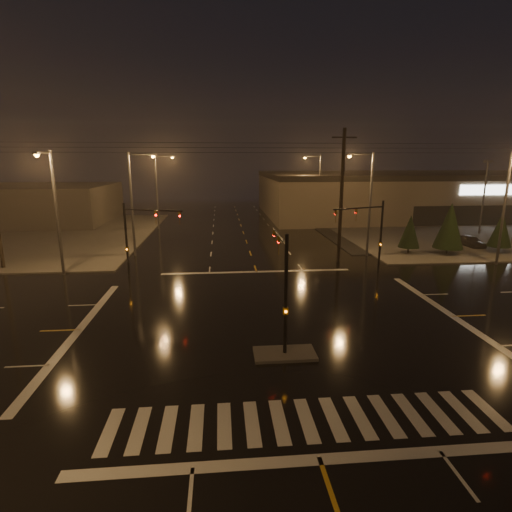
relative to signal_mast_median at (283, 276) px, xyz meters
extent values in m
plane|color=black|center=(0.00, 3.07, -3.75)|extent=(140.00, 140.00, 0.00)
cube|color=#46443F|center=(30.00, 33.07, -3.69)|extent=(36.00, 36.00, 0.12)
cube|color=#46443F|center=(-30.00, 33.07, -3.69)|extent=(36.00, 36.00, 0.12)
cube|color=#46443F|center=(0.00, -0.93, -3.68)|extent=(3.00, 1.60, 0.15)
cube|color=beige|center=(0.00, -5.93, -3.75)|extent=(15.00, 2.60, 0.01)
cube|color=beige|center=(0.00, -7.93, -3.75)|extent=(16.00, 0.50, 0.01)
cube|color=beige|center=(0.00, 14.07, -3.75)|extent=(16.00, 0.50, 0.01)
cube|color=black|center=(35.00, 31.07, -3.71)|extent=(50.00, 24.00, 0.08)
cube|color=#746C53|center=(35.00, 49.07, -0.25)|extent=(60.00, 28.00, 7.00)
cube|color=black|center=(35.00, 49.07, 3.05)|extent=(60.20, 28.20, 0.80)
cube|color=white|center=(35.00, 34.97, 1.45)|extent=(9.00, 0.20, 1.40)
cube|color=black|center=(35.00, 35.02, -2.15)|extent=(22.00, 0.15, 2.80)
cube|color=#433F3B|center=(-35.00, 45.07, -0.95)|extent=(30.00, 18.00, 5.60)
cylinder|color=black|center=(0.00, -0.93, -0.75)|extent=(0.18, 0.18, 6.00)
cylinder|color=black|center=(0.00, 1.32, 1.75)|extent=(0.12, 4.50, 0.12)
imported|color=#594707|center=(0.00, 3.35, 1.70)|extent=(0.16, 0.20, 1.00)
cube|color=#594707|center=(0.00, -0.93, -1.45)|extent=(0.25, 0.18, 0.35)
cylinder|color=black|center=(10.50, 13.57, -0.75)|extent=(0.18, 0.18, 6.00)
cylinder|color=black|center=(8.15, 12.72, 1.75)|extent=(4.74, 1.82, 0.12)
imported|color=#594707|center=(6.04, 11.95, 1.70)|extent=(0.24, 0.22, 1.00)
cube|color=#594707|center=(10.50, 13.57, -1.45)|extent=(0.25, 0.18, 0.35)
cylinder|color=black|center=(-10.50, 13.57, -0.75)|extent=(0.18, 0.18, 6.00)
cylinder|color=black|center=(-8.15, 12.72, 1.75)|extent=(4.74, 1.82, 0.12)
imported|color=#594707|center=(-6.04, 11.95, 1.70)|extent=(0.24, 0.22, 1.00)
cube|color=#594707|center=(-10.50, 13.57, -1.45)|extent=(0.25, 0.18, 0.35)
cylinder|color=#38383A|center=(-11.50, 21.07, 1.25)|extent=(0.24, 0.24, 10.00)
cylinder|color=#38383A|center=(-10.30, 21.07, 6.05)|extent=(2.40, 0.14, 0.14)
cube|color=#38383A|center=(-9.20, 21.07, 6.00)|extent=(0.70, 0.30, 0.18)
sphere|color=#FF9A2D|center=(-9.20, 21.07, 5.87)|extent=(0.32, 0.32, 0.32)
cylinder|color=#38383A|center=(-11.50, 37.07, 1.25)|extent=(0.24, 0.24, 10.00)
cylinder|color=#38383A|center=(-10.30, 37.07, 6.05)|extent=(2.40, 0.14, 0.14)
cube|color=#38383A|center=(-9.20, 37.07, 6.00)|extent=(0.70, 0.30, 0.18)
sphere|color=#FF9A2D|center=(-9.20, 37.07, 5.87)|extent=(0.32, 0.32, 0.32)
cylinder|color=#38383A|center=(11.50, 19.07, 1.25)|extent=(0.24, 0.24, 10.00)
cylinder|color=#38383A|center=(10.30, 19.07, 6.05)|extent=(2.40, 0.14, 0.14)
cube|color=#38383A|center=(9.20, 19.07, 6.00)|extent=(0.70, 0.30, 0.18)
sphere|color=#FF9A2D|center=(9.20, 19.07, 5.87)|extent=(0.32, 0.32, 0.32)
cylinder|color=#38383A|center=(11.50, 39.07, 1.25)|extent=(0.24, 0.24, 10.00)
cylinder|color=#38383A|center=(10.30, 39.07, 6.05)|extent=(2.40, 0.14, 0.14)
cube|color=#38383A|center=(9.20, 39.07, 6.00)|extent=(0.70, 0.30, 0.18)
sphere|color=#FF9A2D|center=(9.20, 39.07, 5.87)|extent=(0.32, 0.32, 0.32)
cylinder|color=#38383A|center=(-16.00, 14.57, 1.25)|extent=(0.24, 0.24, 10.00)
cylinder|color=#38383A|center=(-16.00, 13.37, 6.05)|extent=(0.14, 2.40, 0.14)
cube|color=#38383A|center=(-16.00, 12.27, 6.00)|extent=(0.30, 0.70, 0.18)
sphere|color=#FF9A2D|center=(-16.00, 12.27, 5.87)|extent=(0.32, 0.32, 0.32)
cylinder|color=#38383A|center=(22.00, 14.57, 1.25)|extent=(0.24, 0.24, 10.00)
cylinder|color=black|center=(8.00, 17.07, 2.25)|extent=(0.32, 0.32, 12.00)
cube|color=black|center=(8.00, 17.07, 7.45)|extent=(2.20, 0.12, 0.12)
cylinder|color=black|center=(15.90, 19.33, -3.40)|extent=(0.18, 0.18, 0.70)
cone|color=black|center=(15.90, 19.33, -1.42)|extent=(2.09, 2.09, 3.26)
cylinder|color=black|center=(19.63, 18.68, -3.40)|extent=(0.18, 0.18, 0.70)
cone|color=black|center=(19.63, 18.68, -0.80)|extent=(2.88, 2.88, 4.50)
cylinder|color=black|center=(25.23, 18.87, -3.40)|extent=(0.18, 0.18, 0.70)
cone|color=black|center=(25.23, 18.87, -1.30)|extent=(2.25, 2.25, 3.51)
imported|color=black|center=(24.27, 22.04, -3.10)|extent=(1.69, 3.88, 1.30)
camera|label=1|loc=(-2.99, -18.49, 5.49)|focal=28.00mm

